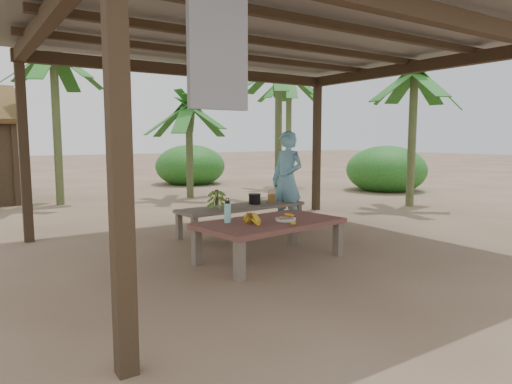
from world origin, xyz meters
TOP-DOWN VIEW (x-y plane):
  - ground at (0.00, 0.00)m, footprint 80.00×80.00m
  - pavilion at (-0.01, -0.01)m, footprint 6.60×5.60m
  - work_table at (-0.40, -0.51)m, footprint 1.91×1.21m
  - bench at (0.18, 1.09)m, footprint 2.24×0.78m
  - ripe_banana_bunch at (-0.74, -0.58)m, footprint 0.31×0.28m
  - plate at (-0.24, -0.62)m, footprint 0.26×0.26m
  - loose_banana_front at (-0.32, -0.89)m, footprint 0.15×0.12m
  - loose_banana_side at (-0.00, -0.39)m, footprint 0.13×0.13m
  - water_flask at (-0.90, -0.32)m, footprint 0.08×0.08m
  - green_banana_stalk at (-0.31, 1.05)m, footprint 0.29×0.29m
  - cooking_pot at (0.44, 1.12)m, footprint 0.19×0.19m
  - skewer_rack at (0.76, 1.08)m, footprint 0.19×0.09m
  - woman at (1.09, 1.08)m, footprint 0.54×0.68m
  - banana_plant_ne at (3.26, 4.31)m, footprint 1.80×1.80m
  - banana_plant_n at (1.40, 5.62)m, footprint 1.80×1.80m
  - banana_plant_nw at (-1.66, 6.12)m, footprint 1.80×1.80m
  - banana_plant_e at (4.94, 1.54)m, footprint 1.80×1.80m
  - banana_plant_far at (5.16, 6.36)m, footprint 1.80×1.80m

SIDE VIEW (x-z plane):
  - ground at x=0.00m, z-range 0.00..0.00m
  - bench at x=0.18m, z-range 0.17..0.62m
  - work_table at x=-0.40m, z-range 0.18..0.68m
  - plate at x=-0.24m, z-range 0.50..0.54m
  - loose_banana_front at x=-0.32m, z-range 0.50..0.54m
  - loose_banana_side at x=0.00m, z-range 0.50..0.54m
  - cooking_pot at x=0.44m, z-range 0.45..0.61m
  - skewer_rack at x=0.76m, z-range 0.45..0.69m
  - ripe_banana_bunch at x=-0.74m, z-range 0.50..0.66m
  - green_banana_stalk at x=-0.31m, z-range 0.45..0.76m
  - water_flask at x=-0.90m, z-range 0.47..0.78m
  - woman at x=1.09m, z-range 0.00..1.66m
  - banana_plant_n at x=1.40m, z-range 0.83..3.45m
  - banana_plant_e at x=4.94m, z-range 1.14..4.40m
  - pavilion at x=-0.01m, z-range 1.30..4.25m
  - banana_plant_ne at x=3.26m, z-range 1.29..4.86m
  - banana_plant_far at x=5.16m, z-range 1.34..5.04m
  - banana_plant_nw at x=-1.66m, z-range 1.35..5.07m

